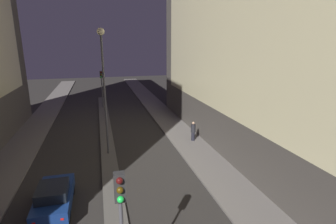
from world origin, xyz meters
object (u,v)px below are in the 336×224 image
object	(u,v)px
traffic_light_near	(121,214)
pedestrian_on_right_sidewalk	(193,131)
street_lamp	(103,72)
car_left_lane	(54,197)
traffic_light_mid	(101,81)

from	to	relation	value
traffic_light_near	pedestrian_on_right_sidewalk	xyz separation A→B (m)	(7.53, 13.98, -2.69)
pedestrian_on_right_sidewalk	street_lamp	bearing A→B (deg)	-173.31
traffic_light_near	car_left_lane	world-z (taller)	traffic_light_near
pedestrian_on_right_sidewalk	car_left_lane	bearing A→B (deg)	-144.83
traffic_light_mid	car_left_lane	size ratio (longest dim) A/B	1.22
street_lamp	car_left_lane	bearing A→B (deg)	-115.02
pedestrian_on_right_sidewalk	traffic_light_mid	bearing A→B (deg)	116.89
traffic_light_near	car_left_lane	distance (m)	7.78
traffic_light_mid	car_left_lane	world-z (taller)	traffic_light_mid
traffic_light_near	street_lamp	bearing A→B (deg)	90.00
traffic_light_mid	pedestrian_on_right_sidewalk	xyz separation A→B (m)	(7.53, -14.84, -2.69)
traffic_light_near	car_left_lane	xyz separation A→B (m)	(-3.07, 6.50, -2.97)
pedestrian_on_right_sidewalk	traffic_light_near	bearing A→B (deg)	-118.31
street_lamp	car_left_lane	world-z (taller)	street_lamp
traffic_light_near	traffic_light_mid	bearing A→B (deg)	90.00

